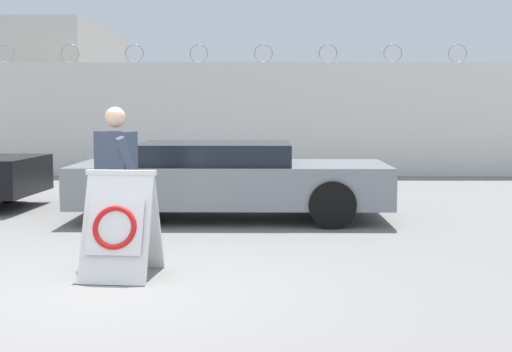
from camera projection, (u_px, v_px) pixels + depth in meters
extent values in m
plane|color=gray|center=(100.00, 288.00, 6.83)|extent=(90.00, 90.00, 0.00)
cube|color=silver|center=(199.00, 119.00, 17.79)|extent=(36.00, 0.30, 2.82)
torus|color=gray|center=(6.00, 54.00, 17.67)|extent=(0.47, 0.03, 0.47)
torus|color=gray|center=(70.00, 54.00, 17.66)|extent=(0.47, 0.03, 0.47)
torus|color=gray|center=(134.00, 54.00, 17.64)|extent=(0.47, 0.03, 0.47)
torus|color=gray|center=(199.00, 54.00, 17.63)|extent=(0.47, 0.03, 0.47)
torus|color=gray|center=(263.00, 54.00, 17.62)|extent=(0.47, 0.03, 0.47)
torus|color=gray|center=(328.00, 53.00, 17.61)|extent=(0.47, 0.03, 0.47)
torus|color=gray|center=(393.00, 53.00, 17.60)|extent=(0.47, 0.03, 0.47)
torus|color=gray|center=(457.00, 53.00, 17.59)|extent=(0.47, 0.03, 0.47)
cube|color=beige|center=(1.00, 95.00, 23.24)|extent=(7.01, 7.41, 4.22)
cube|color=white|center=(116.00, 229.00, 7.08)|extent=(0.72, 0.50, 1.06)
cube|color=white|center=(128.00, 222.00, 7.48)|extent=(0.72, 0.50, 1.06)
cube|color=white|center=(121.00, 172.00, 7.23)|extent=(0.73, 0.13, 0.05)
cube|color=white|center=(115.00, 227.00, 7.04)|extent=(0.58, 0.27, 0.53)
torus|color=red|center=(115.00, 228.00, 7.03)|extent=(0.47, 0.26, 0.44)
cylinder|color=#514C42|center=(111.00, 226.00, 7.88)|extent=(0.15, 0.15, 0.83)
cylinder|color=#514C42|center=(124.00, 228.00, 7.79)|extent=(0.15, 0.15, 0.83)
cube|color=#384256|center=(116.00, 161.00, 7.76)|extent=(0.48, 0.41, 0.64)
sphere|color=#DBB293|center=(115.00, 117.00, 7.72)|extent=(0.22, 0.22, 0.22)
cylinder|color=#384256|center=(98.00, 158.00, 7.90)|extent=(0.09, 0.09, 0.61)
cylinder|color=#384256|center=(129.00, 163.00, 7.54)|extent=(0.25, 0.34, 0.59)
cylinder|color=black|center=(9.00, 182.00, 12.98)|extent=(0.73, 0.24, 0.72)
cylinder|color=black|center=(322.00, 190.00, 11.93)|extent=(0.68, 0.21, 0.68)
cylinder|color=black|center=(332.00, 205.00, 10.13)|extent=(0.68, 0.21, 0.68)
cylinder|color=black|center=(146.00, 190.00, 11.98)|extent=(0.68, 0.21, 0.68)
cylinder|color=black|center=(124.00, 204.00, 10.18)|extent=(0.68, 0.21, 0.68)
cube|color=gray|center=(231.00, 183.00, 11.04)|extent=(4.81, 1.97, 0.62)
cube|color=black|center=(216.00, 153.00, 10.99)|extent=(2.32, 1.75, 0.32)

